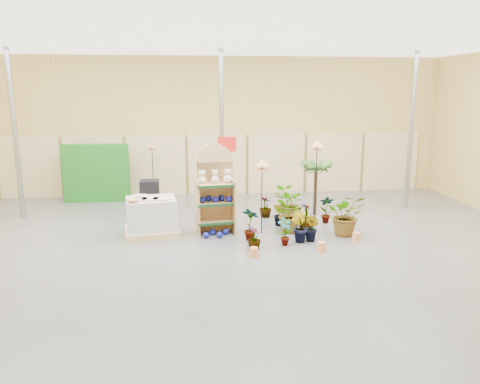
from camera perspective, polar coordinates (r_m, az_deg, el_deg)
The scene contains 25 objects.
room at distance 10.50m, azimuth -1.30°, elevation 5.77°, with size 15.20×12.10×4.70m.
display_shelf at distance 11.37m, azimuth -3.06°, elevation -0.00°, with size 0.98×0.69×2.17m.
teddy_bears at distance 11.20m, azimuth -2.94°, elevation 1.79°, with size 0.80×0.20×0.33m.
gazing_balls_shelf at distance 11.27m, azimuth -3.02°, elevation -0.83°, with size 0.80×0.27×0.15m.
gazing_balls_floor at distance 11.18m, azimuth -2.95°, elevation -5.07°, with size 0.63×0.39×0.15m.
pallet_stack at distance 11.41m, azimuth -10.74°, elevation -2.97°, with size 1.39×1.21×0.93m.
charcoal_planters at distance 13.13m, azimuth -10.91°, elevation -0.74°, with size 0.50×0.50×1.00m.
trellis_stock at distance 15.19m, azimuth -17.11°, elevation 2.22°, with size 2.00×0.30×1.80m, color #196318.
offer_sign at distance 12.64m, azimuth -1.61°, elevation 3.92°, with size 0.50×0.08×2.20m.
bird_table_front at distance 11.05m, azimuth 2.72°, elevation 3.29°, with size 0.34×0.34×1.81m.
bird_table_right at distance 11.89m, azimuth 9.38°, elevation 5.48°, with size 0.34×0.34×2.18m.
bird_table_back at distance 14.58m, azimuth -10.70°, elevation 5.49°, with size 0.34×0.34×1.88m.
palm at distance 13.04m, azimuth 9.27°, elevation 3.13°, with size 0.70×0.70×1.62m.
potted_plant_0 at distance 10.81m, azimuth 1.25°, elevation -3.89°, with size 0.42×0.28×0.79m, color #335C21.
potted_plant_1 at distance 10.79m, azimuth 7.21°, elevation -4.25°, with size 0.39×0.31×0.71m, color #335C21.
potted_plant_2 at distance 11.50m, azimuth 5.86°, elevation -2.65°, with size 0.82×0.71×0.91m, color #335C21.
potted_plant_3 at distance 11.53m, azimuth 8.13°, elevation -3.09°, with size 0.42×0.42×0.75m, color #335C21.
potted_plant_4 at distance 12.42m, azimuth 10.49°, elevation -2.09°, with size 0.39×0.26×0.74m, color #335C21.
potted_plant_5 at distance 12.00m, azimuth 4.81°, elevation -2.76°, with size 0.33×0.27×0.60m, color #335C21.
potted_plant_6 at distance 12.59m, azimuth 5.89°, elevation -1.42°, with size 0.79×0.69×0.88m, color #335C21.
potted_plant_7 at distance 10.24m, azimuth 1.74°, elevation -5.61°, with size 0.29×0.29×0.52m, color #335C21.
potted_plant_8 at distance 10.52m, azimuth 5.48°, elevation -4.83°, with size 0.34×0.23×0.64m, color #335C21.
potted_plant_9 at distance 10.85m, azimuth 8.75°, elevation -4.35°, with size 0.36×0.29×0.65m, color #335C21.
potted_plant_10 at distance 11.45m, azimuth 12.86°, elevation -2.71°, with size 0.91×0.79×1.01m, color #335C21.
potted_plant_11 at distance 12.83m, azimuth 3.12°, elevation -1.80°, with size 0.33×0.33×0.58m, color #335C21.
Camera 1 is at (-0.86, -9.49, 3.39)m, focal length 35.00 mm.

